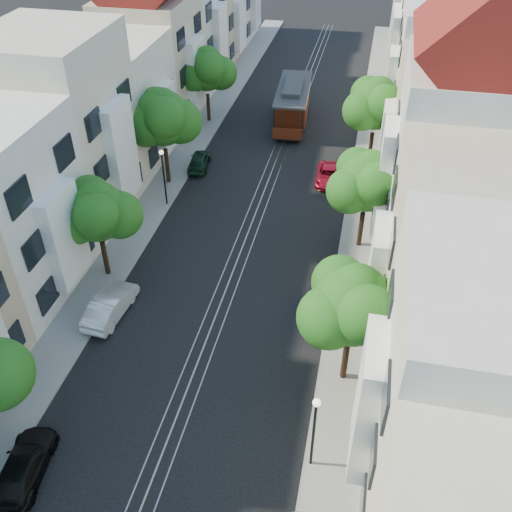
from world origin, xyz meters
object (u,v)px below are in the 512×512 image
Objects in this scene: lamp_west at (163,169)px; parked_car_w_near at (24,467)px; tree_e_b at (354,307)px; tree_e_c at (368,183)px; tree_w_b at (97,213)px; tree_w_d at (207,71)px; tree_w_c at (163,119)px; parked_car_w_mid at (110,305)px; tree_e_d at (377,105)px; lamp_east at (315,423)px; cable_car at (293,102)px; parked_car_e_far at (329,175)px; parked_car_w_far at (199,161)px; parked_car_e_mid at (320,312)px.

parked_car_w_near is at bearing -86.89° from lamp_west.
tree_e_c is (-0.00, 11.00, -0.13)m from tree_e_b.
lamp_west is (0.84, 8.02, -1.55)m from tree_w_b.
tree_w_d is at bearing 118.07° from tree_e_b.
tree_w_c is 1.09× the size of tree_w_d.
tree_e_b is 15.30m from parked_car_w_near.
tree_e_c reaches higher than parked_car_w_near.
parked_car_w_mid is (-12.86, 1.83, -4.05)m from tree_e_b.
tree_e_d is 27.07m from lamp_east.
parked_car_e_far is at bearing -69.48° from cable_car.
parked_car_w_far is at bearing -96.84° from parked_car_w_near.
cable_car is (7.25, 12.22, -3.13)m from tree_w_c.
parked_car_w_mid is at bearing 83.56° from parked_car_w_far.
tree_w_b reaches higher than parked_car_e_far.
lamp_east is at bearing -36.58° from tree_w_b.
parked_car_e_far is at bearing -116.20° from parked_car_w_mid.
parked_car_w_near is at bearing -112.55° from tree_e_d.
cable_car is (-6.18, 33.19, -0.90)m from lamp_east.
lamp_west is (-13.56, 2.02, -1.75)m from tree_e_c.
parked_car_e_far is at bearing 87.75° from parked_car_e_mid.
parked_car_w_far is at bearing -79.49° from tree_w_d.
parked_car_e_far is at bearing 13.17° from tree_w_c.
lamp_east is at bearing -92.27° from parked_car_e_mid.
cable_car is (7.25, 1.22, -2.66)m from tree_w_d.
lamp_west is 11.43m from parked_car_w_mid.
lamp_west is 1.00× the size of parked_car_w_near.
tree_e_d is at bearing 22.62° from tree_w_c.
parked_car_w_near is at bearing -111.50° from parked_car_e_far.
tree_w_b is at bearing -90.00° from tree_w_d.
parked_car_w_mid is (0.71, -11.20, -2.16)m from lamp_west.
tree_w_d reaches higher than cable_car.
lamp_east is 21.97m from lamp_west.
tree_w_c reaches higher than parked_car_e_mid.
tree_w_c is 24.41m from parked_car_w_near.
parked_car_w_near is at bearing -147.48° from tree_e_b.
tree_w_b is 8.22m from lamp_west.
tree_w_b is at bearing 160.85° from tree_e_b.
cable_car is 36.55m from parked_car_w_near.
tree_e_b is 0.94× the size of tree_w_c.
parked_car_e_mid is 0.85× the size of parked_car_w_mid.
tree_w_d reaches higher than lamp_west.
tree_e_c is at bearing -90.00° from tree_e_d.
tree_w_c is 2.00× the size of parked_car_w_far.
tree_w_d is at bearing -82.05° from parked_car_w_mid.
tree_e_d is 22.28m from tree_w_b.
tree_e_d is 1.65× the size of lamp_west.
tree_w_b is 1.77× the size of parked_car_e_mid.
lamp_east is 1.00× the size of parked_car_w_mid.
parked_car_e_far is at bearing -130.92° from tree_e_d.
tree_w_c reaches higher than lamp_west.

